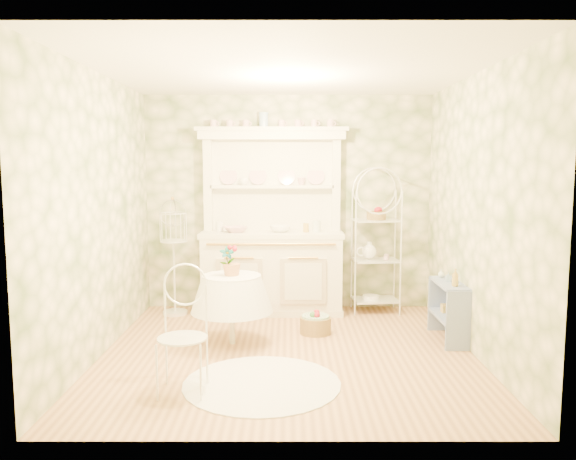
{
  "coord_description": "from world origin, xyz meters",
  "views": [
    {
      "loc": [
        0.0,
        -5.34,
        1.82
      ],
      "look_at": [
        0.0,
        0.5,
        1.15
      ],
      "focal_mm": 35.0,
      "sensor_mm": 36.0,
      "label": 1
    }
  ],
  "objects_px": {
    "kitchen_dresser": "(272,221)",
    "bakers_rack": "(376,237)",
    "round_table": "(232,314)",
    "floor_basket": "(315,323)",
    "side_shelf": "(448,313)",
    "birdcage_stand": "(174,258)",
    "cafe_chair": "(182,336)"
  },
  "relations": [
    {
      "from": "cafe_chair",
      "to": "kitchen_dresser",
      "type": "bearing_deg",
      "value": 68.39
    },
    {
      "from": "round_table",
      "to": "floor_basket",
      "type": "bearing_deg",
      "value": 22.3
    },
    {
      "from": "kitchen_dresser",
      "to": "birdcage_stand",
      "type": "xyz_separation_m",
      "value": [
        -1.19,
        -0.1,
        -0.44
      ]
    },
    {
      "from": "cafe_chair",
      "to": "birdcage_stand",
      "type": "distance_m",
      "value": 2.48
    },
    {
      "from": "side_shelf",
      "to": "cafe_chair",
      "type": "bearing_deg",
      "value": -153.32
    },
    {
      "from": "kitchen_dresser",
      "to": "bakers_rack",
      "type": "height_order",
      "value": "kitchen_dresser"
    },
    {
      "from": "floor_basket",
      "to": "side_shelf",
      "type": "bearing_deg",
      "value": -9.47
    },
    {
      "from": "cafe_chair",
      "to": "birdcage_stand",
      "type": "height_order",
      "value": "birdcage_stand"
    },
    {
      "from": "kitchen_dresser",
      "to": "cafe_chair",
      "type": "relative_size",
      "value": 2.44
    },
    {
      "from": "kitchen_dresser",
      "to": "floor_basket",
      "type": "bearing_deg",
      "value": -61.0
    },
    {
      "from": "cafe_chair",
      "to": "bakers_rack",
      "type": "bearing_deg",
      "value": 45.52
    },
    {
      "from": "kitchen_dresser",
      "to": "bakers_rack",
      "type": "bearing_deg",
      "value": 1.57
    },
    {
      "from": "round_table",
      "to": "birdcage_stand",
      "type": "xyz_separation_m",
      "value": [
        -0.82,
        1.16,
        0.39
      ]
    },
    {
      "from": "kitchen_dresser",
      "to": "birdcage_stand",
      "type": "height_order",
      "value": "kitchen_dresser"
    },
    {
      "from": "bakers_rack",
      "to": "cafe_chair",
      "type": "relative_size",
      "value": 2.01
    },
    {
      "from": "side_shelf",
      "to": "birdcage_stand",
      "type": "distance_m",
      "value": 3.27
    },
    {
      "from": "round_table",
      "to": "birdcage_stand",
      "type": "height_order",
      "value": "birdcage_stand"
    },
    {
      "from": "bakers_rack",
      "to": "birdcage_stand",
      "type": "distance_m",
      "value": 2.5
    },
    {
      "from": "floor_basket",
      "to": "birdcage_stand",
      "type": "bearing_deg",
      "value": 154.72
    },
    {
      "from": "side_shelf",
      "to": "kitchen_dresser",
      "type": "bearing_deg",
      "value": 147.1
    },
    {
      "from": "kitchen_dresser",
      "to": "bakers_rack",
      "type": "distance_m",
      "value": 1.31
    },
    {
      "from": "side_shelf",
      "to": "cafe_chair",
      "type": "distance_m",
      "value": 2.88
    },
    {
      "from": "side_shelf",
      "to": "birdcage_stand",
      "type": "bearing_deg",
      "value": 159.6
    },
    {
      "from": "round_table",
      "to": "side_shelf",
      "type": "bearing_deg",
      "value": 3.22
    },
    {
      "from": "kitchen_dresser",
      "to": "round_table",
      "type": "bearing_deg",
      "value": -106.48
    },
    {
      "from": "side_shelf",
      "to": "floor_basket",
      "type": "distance_m",
      "value": 1.41
    },
    {
      "from": "bakers_rack",
      "to": "side_shelf",
      "type": "distance_m",
      "value": 1.46
    },
    {
      "from": "floor_basket",
      "to": "cafe_chair",
      "type": "bearing_deg",
      "value": -125.47
    },
    {
      "from": "side_shelf",
      "to": "birdcage_stand",
      "type": "xyz_separation_m",
      "value": [
        -3.07,
        1.03,
        0.42
      ]
    },
    {
      "from": "kitchen_dresser",
      "to": "bakers_rack",
      "type": "xyz_separation_m",
      "value": [
        1.29,
        0.04,
        -0.2
      ]
    },
    {
      "from": "bakers_rack",
      "to": "birdcage_stand",
      "type": "relative_size",
      "value": 1.34
    },
    {
      "from": "birdcage_stand",
      "to": "floor_basket",
      "type": "xyz_separation_m",
      "value": [
        1.69,
        -0.8,
        -0.59
      ]
    }
  ]
}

